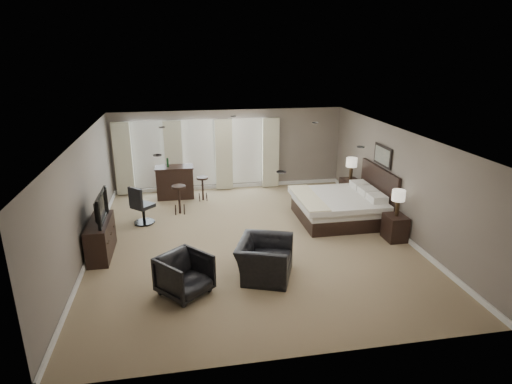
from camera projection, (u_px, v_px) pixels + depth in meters
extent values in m
cube|color=#877456|center=(251.00, 240.00, 10.46)|extent=(7.60, 8.60, 0.04)
cube|color=silver|center=(250.00, 135.00, 9.63)|extent=(7.60, 8.60, 0.04)
cube|color=slate|center=(229.00, 150.00, 14.01)|extent=(7.50, 0.04, 2.60)
cube|color=slate|center=(300.00, 282.00, 6.08)|extent=(7.50, 0.04, 2.60)
cube|color=slate|center=(83.00, 199.00, 9.42)|extent=(0.04, 8.50, 2.60)
cube|color=slate|center=(398.00, 181.00, 10.68)|extent=(0.04, 8.50, 2.60)
cube|color=silver|center=(148.00, 155.00, 13.53)|extent=(1.15, 0.04, 2.05)
cube|color=silver|center=(199.00, 153.00, 13.80)|extent=(1.15, 0.04, 2.05)
cube|color=silver|center=(248.00, 151.00, 14.07)|extent=(1.15, 0.04, 2.05)
cube|color=#BCB89C|center=(123.00, 159.00, 13.32)|extent=(0.55, 0.12, 2.30)
cube|color=#BCB89C|center=(174.00, 157.00, 13.58)|extent=(0.55, 0.12, 2.30)
cube|color=#BCB89C|center=(224.00, 155.00, 13.85)|extent=(0.55, 0.12, 2.30)
cube|color=#BCB89C|center=(271.00, 153.00, 14.11)|extent=(0.55, 0.12, 2.30)
cube|color=silver|center=(340.00, 195.00, 11.48)|extent=(2.25, 2.14, 1.43)
cube|color=black|center=(395.00, 228.00, 10.41)|extent=(0.47, 0.57, 0.62)
cube|color=black|center=(350.00, 190.00, 13.11)|extent=(0.50, 0.61, 0.66)
cube|color=beige|center=(398.00, 203.00, 10.21)|extent=(0.31, 0.31, 0.65)
cube|color=beige|center=(351.00, 169.00, 12.89)|extent=(0.33, 0.33, 0.68)
cube|color=slate|center=(382.00, 156.00, 11.34)|extent=(0.04, 0.96, 0.56)
cube|color=black|center=(101.00, 238.00, 9.60)|extent=(0.46, 1.41, 0.82)
imported|color=black|center=(98.00, 218.00, 9.44)|extent=(0.65, 1.13, 0.15)
imported|color=black|center=(265.00, 253.00, 8.66)|extent=(1.15, 1.39, 1.04)
imported|color=black|center=(185.00, 273.00, 8.05)|extent=(1.16, 1.16, 0.88)
cube|color=black|center=(175.00, 182.00, 13.29)|extent=(1.16, 0.61, 1.02)
cube|color=black|center=(179.00, 200.00, 12.04)|extent=(0.45, 0.45, 0.82)
cube|color=black|center=(203.00, 189.00, 13.11)|extent=(0.36, 0.36, 0.74)
cube|color=black|center=(143.00, 205.00, 11.30)|extent=(0.76, 0.76, 1.06)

